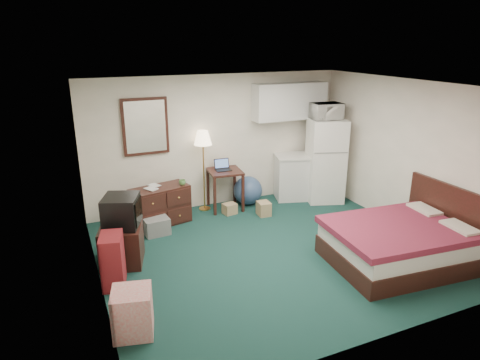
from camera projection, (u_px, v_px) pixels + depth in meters
name	position (u px, v px, depth m)	size (l,w,h in m)	color
floor	(271.00, 252.00, 6.55)	(5.00, 4.50, 0.01)	black
ceiling	(275.00, 86.00, 5.77)	(5.00, 4.50, 0.01)	beige
walls	(273.00, 174.00, 6.16)	(5.01, 4.51, 2.50)	beige
mirror	(145.00, 126.00, 7.45)	(0.80, 0.06, 1.00)	white
upper_cabinets	(290.00, 101.00, 8.30)	(1.50, 0.35, 0.70)	silver
headboard	(449.00, 217.00, 6.42)	(0.06, 1.56, 1.00)	#3C1614
dresser	(160.00, 206.00, 7.45)	(0.99, 0.45, 0.68)	#3C1614
floor_lamp	(204.00, 171.00, 7.96)	(0.33, 0.33, 1.52)	gold
desk	(225.00, 189.00, 8.12)	(0.60, 0.60, 0.76)	#3C1614
exercise_ball	(248.00, 191.00, 8.36)	(0.56, 0.56, 0.56)	#334B75
kitchen_counter	(295.00, 177.00, 8.67)	(0.79, 0.60, 0.87)	silver
fridge	(325.00, 160.00, 8.44)	(0.68, 0.68, 1.64)	white
bed	(397.00, 245.00, 6.13)	(1.84, 1.44, 0.59)	maroon
tv_stand	(122.00, 245.00, 6.15)	(0.57, 0.62, 0.57)	#3C1614
suitcase	(113.00, 261.00, 5.56)	(0.28, 0.44, 0.72)	maroon
retail_box	(133.00, 312.00, 4.67)	(0.42, 0.42, 0.53)	silver
file_bin	(157.00, 226.00, 7.10)	(0.40, 0.30, 0.28)	slate
cardboard_box_a	(230.00, 209.00, 7.95)	(0.23, 0.20, 0.20)	olive
cardboard_box_b	(264.00, 209.00, 7.88)	(0.22, 0.26, 0.26)	olive
laptop	(223.00, 165.00, 7.97)	(0.29, 0.23, 0.20)	black
crt_tv	(121.00, 211.00, 6.02)	(0.48, 0.52, 0.45)	black
microwave	(327.00, 109.00, 8.09)	(0.56, 0.31, 0.38)	white
book_a	(147.00, 184.00, 7.15)	(0.16, 0.02, 0.22)	olive
book_b	(150.00, 181.00, 7.32)	(0.16, 0.02, 0.21)	olive
mug	(182.00, 182.00, 7.44)	(0.12, 0.09, 0.12)	#558B45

